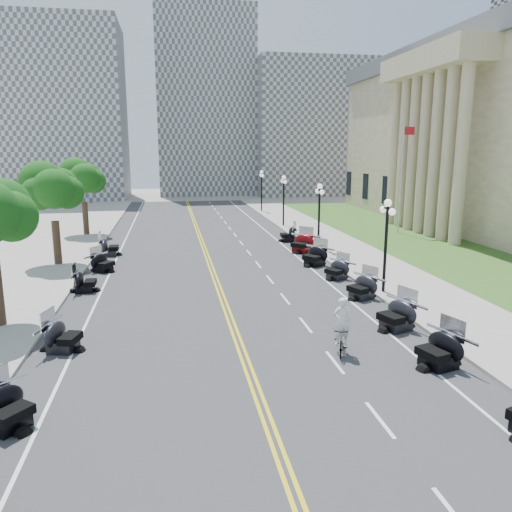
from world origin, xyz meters
TOP-DOWN VIEW (x-y plane):
  - ground at (0.00, 0.00)m, footprint 160.00×160.00m
  - road at (0.00, 10.00)m, footprint 16.00×90.00m
  - centerline_yellow_a at (-0.12, 10.00)m, footprint 0.12×90.00m
  - centerline_yellow_b at (0.12, 10.00)m, footprint 0.12×90.00m
  - edge_line_north at (6.40, 10.00)m, footprint 0.12×90.00m
  - edge_line_south at (-6.40, 10.00)m, footprint 0.12×90.00m
  - lane_dash_4 at (3.20, -8.00)m, footprint 0.12×2.00m
  - lane_dash_5 at (3.20, -4.00)m, footprint 0.12×2.00m
  - lane_dash_6 at (3.20, 0.00)m, footprint 0.12×2.00m
  - lane_dash_7 at (3.20, 4.00)m, footprint 0.12×2.00m
  - lane_dash_8 at (3.20, 8.00)m, footprint 0.12×2.00m
  - lane_dash_9 at (3.20, 12.00)m, footprint 0.12×2.00m
  - lane_dash_10 at (3.20, 16.00)m, footprint 0.12×2.00m
  - lane_dash_11 at (3.20, 20.00)m, footprint 0.12×2.00m
  - lane_dash_12 at (3.20, 24.00)m, footprint 0.12×2.00m
  - lane_dash_13 at (3.20, 28.00)m, footprint 0.12×2.00m
  - lane_dash_14 at (3.20, 32.00)m, footprint 0.12×2.00m
  - lane_dash_15 at (3.20, 36.00)m, footprint 0.12×2.00m
  - lane_dash_16 at (3.20, 40.00)m, footprint 0.12×2.00m
  - lane_dash_17 at (3.20, 44.00)m, footprint 0.12×2.00m
  - lane_dash_18 at (3.20, 48.00)m, footprint 0.12×2.00m
  - lane_dash_19 at (3.20, 52.00)m, footprint 0.12×2.00m
  - sidewalk_north at (10.50, 10.00)m, footprint 5.00×90.00m
  - sidewalk_south at (-10.50, 10.00)m, footprint 5.00×90.00m
  - lawn at (17.50, 18.00)m, footprint 9.00×60.00m
  - distant_block_a at (-18.00, 62.00)m, footprint 18.00×14.00m
  - distant_block_b at (4.00, 68.00)m, footprint 16.00×12.00m
  - distant_block_c at (22.00, 65.00)m, footprint 20.00×14.00m
  - street_lamp_2 at (8.60, 4.00)m, footprint 0.50×1.20m
  - street_lamp_3 at (8.60, 16.00)m, footprint 0.50×1.20m
  - street_lamp_4 at (8.60, 28.00)m, footprint 0.50×1.20m
  - street_lamp_5 at (8.60, 40.00)m, footprint 0.50×1.20m
  - flagpole at (18.00, 22.00)m, footprint 1.10×0.20m
  - tree_3 at (-10.00, 14.00)m, footprint 4.80×4.80m
  - tree_4 at (-10.00, 26.00)m, footprint 4.80×4.80m
  - motorcycle_n_4 at (6.70, -5.00)m, footprint 2.53×2.53m
  - motorcycle_n_5 at (6.89, -1.18)m, footprint 2.63×2.63m
  - motorcycle_n_6 at (7.14, 3.40)m, footprint 2.58×2.58m
  - motorcycle_n_7 at (7.16, 7.43)m, footprint 2.46×2.46m
  - motorcycle_n_8 at (6.86, 11.06)m, footprint 2.88×2.88m
  - motorcycle_n_9 at (7.14, 15.45)m, footprint 3.09×3.09m
  - motorcycle_n_10 at (7.19, 20.02)m, footprint 2.03×2.03m
  - motorcycle_s_4 at (-7.21, -6.64)m, footprint 2.66×2.66m
  - motorcycle_s_5 at (-6.78, -1.18)m, footprint 2.33×2.33m
  - motorcycle_s_7 at (-7.25, 7.17)m, footprint 1.84×1.84m
  - motorcycle_s_8 at (-6.85, 11.72)m, footprint 2.57×2.57m
  - motorcycle_s_9 at (-7.01, 16.64)m, footprint 2.10×2.10m
  - bicycle at (3.68, -3.23)m, footprint 1.09×1.89m
  - cyclist_rider at (3.68, -3.23)m, footprint 0.68×0.45m

SIDE VIEW (x-z plane):
  - ground at x=0.00m, z-range 0.00..0.00m
  - road at x=0.00m, z-range 0.00..0.01m
  - centerline_yellow_a at x=-0.12m, z-range 0.01..0.01m
  - centerline_yellow_b at x=0.12m, z-range 0.01..0.01m
  - edge_line_north at x=6.40m, z-range 0.01..0.01m
  - edge_line_south at x=-6.40m, z-range 0.01..0.01m
  - lane_dash_4 at x=3.20m, z-range 0.01..0.01m
  - lane_dash_5 at x=3.20m, z-range 0.01..0.01m
  - lane_dash_6 at x=3.20m, z-range 0.01..0.01m
  - lane_dash_7 at x=3.20m, z-range 0.01..0.01m
  - lane_dash_8 at x=3.20m, z-range 0.01..0.01m
  - lane_dash_9 at x=3.20m, z-range 0.01..0.01m
  - lane_dash_10 at x=3.20m, z-range 0.01..0.01m
  - lane_dash_11 at x=3.20m, z-range 0.01..0.01m
  - lane_dash_12 at x=3.20m, z-range 0.01..0.01m
  - lane_dash_13 at x=3.20m, z-range 0.01..0.01m
  - lane_dash_14 at x=3.20m, z-range 0.01..0.01m
  - lane_dash_15 at x=3.20m, z-range 0.01..0.01m
  - lane_dash_16 at x=3.20m, z-range 0.01..0.01m
  - lane_dash_17 at x=3.20m, z-range 0.01..0.01m
  - lane_dash_18 at x=3.20m, z-range 0.01..0.01m
  - lane_dash_19 at x=3.20m, z-range 0.01..0.01m
  - lawn at x=17.50m, z-range 0.00..0.10m
  - sidewalk_north at x=10.50m, z-range 0.00..0.15m
  - sidewalk_south at x=-10.50m, z-range 0.00..0.15m
  - bicycle at x=3.68m, z-range 0.00..1.10m
  - motorcycle_n_7 at x=7.16m, z-range 0.00..1.27m
  - motorcycle_s_7 at x=-7.25m, z-range 0.00..1.27m
  - motorcycle_s_8 at x=-6.85m, z-range 0.00..1.30m
  - motorcycle_s_5 at x=-6.78m, z-range 0.00..1.32m
  - motorcycle_s_4 at x=-7.21m, z-range 0.00..1.32m
  - motorcycle_n_6 at x=7.14m, z-range 0.00..1.36m
  - motorcycle_n_10 at x=7.19m, z-range 0.00..1.37m
  - motorcycle_n_4 at x=6.70m, z-range 0.00..1.43m
  - motorcycle_s_9 at x=-7.01m, z-range 0.00..1.44m
  - motorcycle_n_5 at x=6.89m, z-range 0.00..1.44m
  - motorcycle_n_8 at x=6.86m, z-range 0.00..1.45m
  - motorcycle_n_9 at x=7.14m, z-range 0.00..1.53m
  - cyclist_rider at x=3.68m, z-range 1.10..2.96m
  - street_lamp_2 at x=8.60m, z-range 0.15..5.05m
  - street_lamp_3 at x=8.60m, z-range 0.15..5.05m
  - street_lamp_4 at x=8.60m, z-range 0.15..5.05m
  - street_lamp_5 at x=8.60m, z-range 0.15..5.05m
  - tree_3 at x=-10.00m, z-range 0.15..9.35m
  - tree_4 at x=-10.00m, z-range 0.15..9.35m
  - flagpole at x=18.00m, z-range 0.00..10.00m
  - distant_block_c at x=22.00m, z-range 0.00..22.00m
  - distant_block_a at x=-18.00m, z-range 0.00..26.00m
  - distant_block_b at x=4.00m, z-range 0.00..30.00m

